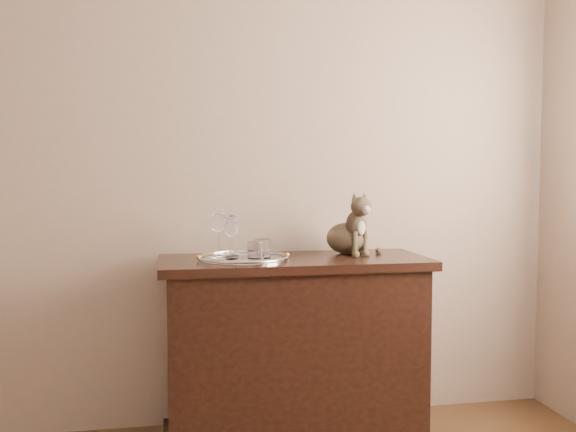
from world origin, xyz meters
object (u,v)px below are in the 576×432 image
wine_glass_b (231,235)px  wine_glass_d (231,238)px  wine_glass_a (219,234)px  sideboard (294,351)px  tumbler_c (262,249)px  cat (348,223)px  tumbler_a (256,251)px  tray (244,259)px

wine_glass_b → wine_glass_d: (-0.01, -0.08, -0.01)m
wine_glass_a → wine_glass_b: wine_glass_a is taller
sideboard → wine_glass_a: bearing=171.3°
wine_glass_d → tumbler_c: bearing=-5.2°
tumbler_c → cat: bearing=17.4°
wine_glass_a → tumbler_c: wine_glass_a is taller
tumbler_a → cat: bearing=24.2°
wine_glass_d → tumbler_a: bearing=-42.5°
tumbler_a → cat: (0.47, 0.21, 0.10)m
wine_glass_d → tumbler_a: (0.10, -0.09, -0.05)m
sideboard → cat: 0.64m
wine_glass_a → tumbler_c: size_ratio=2.43×
cat → wine_glass_d: bearing=175.2°
tray → tumbler_c: size_ratio=4.75×
wine_glass_b → tumbler_c: (0.13, -0.09, -0.05)m
wine_glass_a → tumbler_a: 0.23m
sideboard → wine_glass_b: 0.60m
sideboard → cat: cat is taller
wine_glass_a → cat: bearing=4.6°
tumbler_a → tumbler_c: size_ratio=0.94×
sideboard → wine_glass_a: size_ratio=5.85×
tumbler_a → cat: size_ratio=0.27×
tumbler_a → wine_glass_b: bearing=118.1°
wine_glass_a → wine_glass_d: (0.05, -0.07, -0.01)m
tumbler_a → tumbler_c: (0.04, 0.08, 0.00)m
tumbler_a → wine_glass_a: bearing=132.3°
tray → tumbler_a: (0.04, -0.09, 0.04)m
cat → tumbler_c: bearing=-179.6°
wine_glass_d → tumbler_c: (0.13, -0.01, -0.05)m
tray → tumbler_c: (0.08, -0.01, 0.05)m
tray → wine_glass_d: wine_glass_d is taller
tray → wine_glass_b: (-0.05, 0.08, 0.10)m
wine_glass_a → wine_glass_d: wine_glass_a is taller
sideboard → cat: (0.28, 0.10, 0.57)m
sideboard → wine_glass_d: wine_glass_d is taller
sideboard → wine_glass_a: 0.63m
tumbler_c → tumbler_a: bearing=-116.8°
wine_glass_b → wine_glass_a: bearing=-175.6°
wine_glass_b → cat: size_ratio=0.64×
tumbler_c → cat: 0.46m
sideboard → wine_glass_a: wine_glass_a is taller
tray → tumbler_a: size_ratio=5.04×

